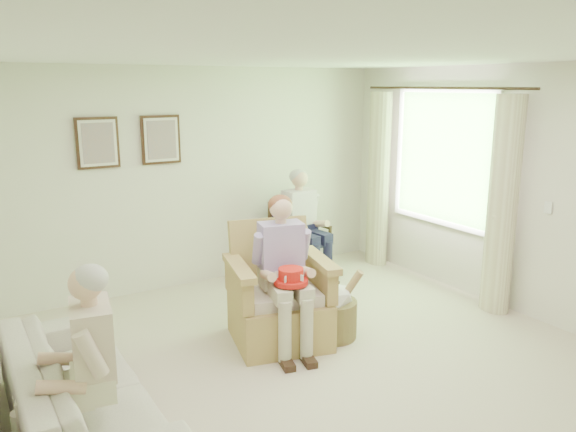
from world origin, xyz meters
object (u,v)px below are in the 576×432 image
Objects in this scene: red_hat at (291,277)px; person_wicker at (285,262)px; wood_armchair at (296,236)px; hatbox at (333,310)px; wicker_armchair at (277,304)px; person_sofa at (88,357)px; person_dark at (303,217)px; sofa at (82,392)px.

person_wicker is at bearing 72.13° from red_hat.
hatbox is at bearing -118.00° from wood_armchair.
wicker_armchair is 1.21× the size of wood_armchair.
wicker_armchair reaches higher than red_hat.
person_sofa is (-1.91, -0.93, 0.38)m from wicker_armchair.
person_dark is (1.17, 1.51, -0.04)m from person_wicker.
sofa is 7.26× the size of red_hat.
person_dark is (3.08, 1.93, 0.46)m from sofa.
wood_armchair is 2.06m from person_wicker.
person_wicker reaches higher than wood_armchair.
wood_armchair is 0.42× the size of sofa.
wood_armchair is at bearing -55.85° from sofa.
person_dark is at bearing -96.44° from wood_armchair.
wood_armchair is 3.73m from sofa.
sofa is 1.63× the size of person_dark.
red_hat is (-0.06, -0.19, -0.08)m from person_wicker.
person_wicker reaches higher than hatbox.
person_sofa reaches higher than wood_armchair.
person_dark is at bearing 63.14° from wicker_armchair.
person_dark is (1.17, 1.36, 0.43)m from wicker_armchair.
sofa is at bearing -171.55° from hatbox.
red_hat is at bearing -82.74° from sofa.
person_sofa is 1.85× the size of hatbox.
red_hat is at bearing -130.09° from wood_armchair.
wood_armchair is at bearing 68.74° from person_wicker.
wicker_armchair is at bearing -134.21° from wood_armchair.
person_wicker reaches higher than person_sofa.
wicker_armchair is at bearing 125.41° from person_sofa.
sofa is at bearing -149.21° from wicker_armchair.
wood_armchair is at bearing 83.56° from person_dark.
person_wicker reaches higher than sofa.
wood_armchair is 3.94m from person_sofa.
person_dark is 1.04× the size of person_sofa.
sofa is at bearing -172.74° from red_hat.
person_wicker is 1.08× the size of person_sofa.
wicker_armchair is 0.51× the size of sofa.
wood_armchair reaches higher than red_hat.
wood_armchair is 1.34× the size of hatbox.
person_sofa is at bearing -163.61° from hatbox.
sofa is at bearing -153.36° from person_wicker.
wood_armchair reaches higher than hatbox.
wicker_armchair is 0.81× the size of person_wicker.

